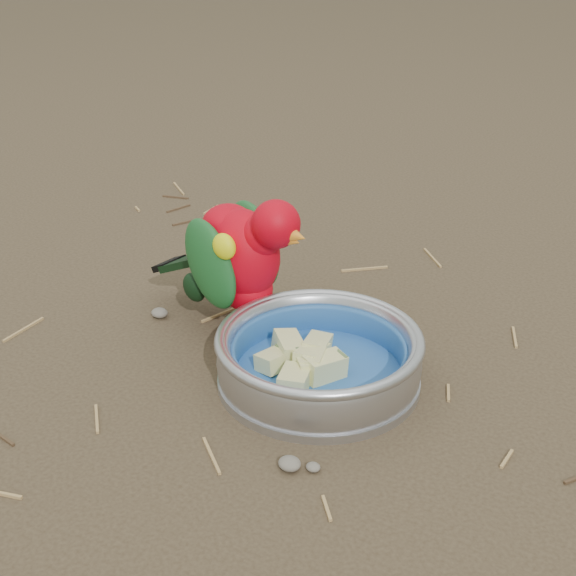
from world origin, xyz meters
The scene contains 6 objects.
ground centered at (0.00, 0.00, 0.00)m, with size 60.00×60.00×0.00m, color #463827.
food_bowl centered at (0.12, 0.00, 0.01)m, with size 0.23×0.23×0.02m, color #B2B2BA.
bowl_wall centered at (0.12, 0.00, 0.04)m, with size 0.23×0.23×0.04m, color #B2B2BA, non-canonical shape.
fruit_wedges centered at (0.12, 0.00, 0.03)m, with size 0.14×0.14×0.03m, color #E4E090, non-canonical shape.
lory_parrot centered at (-0.02, 0.05, 0.09)m, with size 0.10×0.22×0.18m, color #C50212, non-canonical shape.
ground_debris centered at (-0.01, 0.05, 0.00)m, with size 0.90×0.80×0.01m, color tan, non-canonical shape.
Camera 1 is at (0.49, -0.66, 0.50)m, focal length 50.00 mm.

